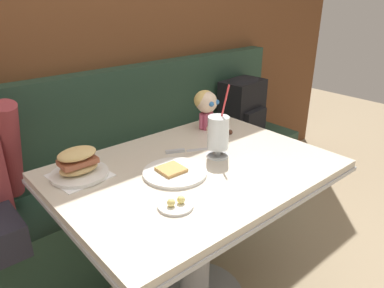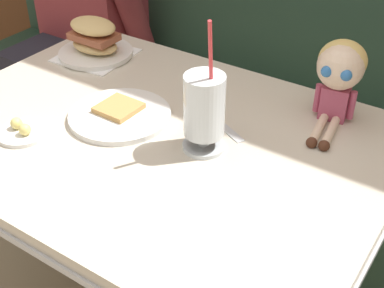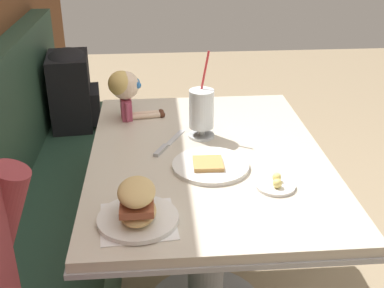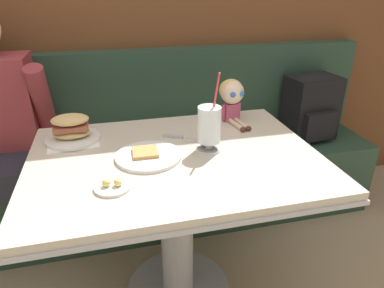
{
  "view_description": "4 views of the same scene",
  "coord_description": "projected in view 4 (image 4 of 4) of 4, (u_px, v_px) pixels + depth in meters",
  "views": [
    {
      "loc": [
        -0.87,
        -0.81,
        1.41
      ],
      "look_at": [
        0.04,
        0.24,
        0.81
      ],
      "focal_mm": 34.06,
      "sensor_mm": 36.0,
      "label": 1
    },
    {
      "loc": [
        0.65,
        -0.63,
        1.42
      ],
      "look_at": [
        0.12,
        0.16,
        0.76
      ],
      "focal_mm": 49.25,
      "sensor_mm": 36.0,
      "label": 2
    },
    {
      "loc": [
        -1.5,
        0.35,
        1.5
      ],
      "look_at": [
        0.02,
        0.23,
        0.77
      ],
      "focal_mm": 46.01,
      "sensor_mm": 36.0,
      "label": 3
    },
    {
      "loc": [
        -0.22,
        -0.98,
        1.35
      ],
      "look_at": [
        0.06,
        0.15,
        0.79
      ],
      "focal_mm": 32.35,
      "sensor_mm": 36.0,
      "label": 4
    }
  ],
  "objects": [
    {
      "name": "wood_panel_wall",
      "position": [
        142.0,
        9.0,
        1.89
      ],
      "size": [
        4.4,
        0.08,
        2.4
      ],
      "primitive_type": "cube",
      "color": "brown",
      "rests_on": "ground"
    },
    {
      "name": "booth_bench",
      "position": [
        156.0,
        169.0,
        2.06
      ],
      "size": [
        2.6,
        0.48,
        1.0
      ],
      "color": "#233D2D",
      "rests_on": "ground"
    },
    {
      "name": "diner_table",
      "position": [
        176.0,
        198.0,
        1.41
      ],
      "size": [
        1.11,
        0.81,
        0.74
      ],
      "color": "beige",
      "rests_on": "ground"
    },
    {
      "name": "toast_plate",
      "position": [
        148.0,
        156.0,
        1.3
      ],
      "size": [
        0.25,
        0.25,
        0.03
      ],
      "color": "white",
      "rests_on": "diner_table"
    },
    {
      "name": "milkshake_glass",
      "position": [
        209.0,
        127.0,
        1.32
      ],
      "size": [
        0.1,
        0.1,
        0.31
      ],
      "color": "silver",
      "rests_on": "diner_table"
    },
    {
      "name": "sandwich_plate",
      "position": [
        72.0,
        130.0,
        1.42
      ],
      "size": [
        0.22,
        0.22,
        0.12
      ],
      "color": "white",
      "rests_on": "diner_table"
    },
    {
      "name": "butter_saucer",
      "position": [
        113.0,
        186.0,
        1.11
      ],
      "size": [
        0.12,
        0.12,
        0.04
      ],
      "color": "white",
      "rests_on": "diner_table"
    },
    {
      "name": "butter_knife",
      "position": [
        181.0,
        137.0,
        1.46
      ],
      "size": [
        0.22,
        0.12,
        0.01
      ],
      "color": "silver",
      "rests_on": "diner_table"
    },
    {
      "name": "seated_doll",
      "position": [
        232.0,
        94.0,
        1.59
      ],
      "size": [
        0.13,
        0.23,
        0.2
      ],
      "color": "#B74C6B",
      "rests_on": "diner_table"
    },
    {
      "name": "backpack",
      "position": [
        312.0,
        105.0,
        2.1
      ],
      "size": [
        0.32,
        0.27,
        0.41
      ],
      "color": "black",
      "rests_on": "booth_bench"
    }
  ]
}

